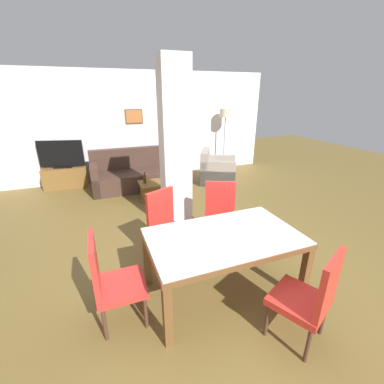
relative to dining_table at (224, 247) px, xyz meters
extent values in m
plane|color=brown|center=(0.00, 0.00, -0.60)|extent=(18.00, 18.00, 0.00)
cube|color=silver|center=(0.00, 4.80, 0.75)|extent=(7.20, 0.06, 2.70)
cube|color=brown|center=(-0.13, 4.76, 1.00)|extent=(0.44, 0.02, 0.36)
cube|color=#B26633|center=(-0.13, 4.74, 1.00)|extent=(0.40, 0.01, 0.32)
cube|color=silver|center=(0.02, 1.75, 0.75)|extent=(0.45, 0.35, 2.70)
cube|color=brown|center=(0.00, -0.46, 0.10)|extent=(1.65, 0.06, 0.06)
cube|color=brown|center=(0.00, 0.46, 0.10)|extent=(1.65, 0.06, 0.06)
cube|color=brown|center=(-0.79, 0.00, 0.10)|extent=(0.06, 0.87, 0.06)
cube|color=brown|center=(0.79, 0.00, 0.10)|extent=(0.06, 0.87, 0.06)
cube|color=silver|center=(0.00, 0.00, 0.14)|extent=(1.63, 0.97, 0.01)
cube|color=brown|center=(-0.77, -0.44, -0.26)|extent=(0.08, 0.08, 0.67)
cube|color=brown|center=(0.77, -0.44, -0.26)|extent=(0.08, 0.08, 0.67)
cube|color=brown|center=(-0.77, 0.44, -0.26)|extent=(0.08, 0.08, 0.67)
cube|color=brown|center=(0.77, 0.44, -0.26)|extent=(0.08, 0.08, 0.67)
cube|color=red|center=(0.37, 0.81, -0.18)|extent=(0.61, 0.61, 0.07)
cube|color=red|center=(0.46, 0.99, 0.12)|extent=(0.42, 0.23, 0.53)
cylinder|color=#4E3022|center=(0.46, 0.55, -0.41)|extent=(0.04, 0.04, 0.38)
cylinder|color=#4E3022|center=(0.12, 0.71, -0.41)|extent=(0.04, 0.04, 0.38)
cylinder|color=#4E3022|center=(0.62, 0.90, -0.41)|extent=(0.04, 0.04, 0.38)
cylinder|color=#4E3022|center=(0.28, 1.06, -0.41)|extent=(0.04, 0.04, 0.38)
cube|color=red|center=(0.37, -0.78, -0.18)|extent=(0.61, 0.61, 0.07)
cube|color=red|center=(0.46, -0.96, 0.12)|extent=(0.42, 0.23, 0.53)
cylinder|color=#4E3022|center=(0.12, -0.69, -0.41)|extent=(0.04, 0.04, 0.38)
cylinder|color=#4E3022|center=(0.46, -0.52, -0.41)|extent=(0.04, 0.04, 0.38)
cylinder|color=#4E3022|center=(0.28, -1.03, -0.41)|extent=(0.04, 0.04, 0.38)
cylinder|color=#4E3022|center=(0.62, -0.86, -0.41)|extent=(0.04, 0.04, 0.38)
cube|color=red|center=(-0.37, 0.79, -0.18)|extent=(0.61, 0.61, 0.07)
cube|color=red|center=(-0.46, 0.97, 0.12)|extent=(0.42, 0.23, 0.53)
cylinder|color=#4E3022|center=(-0.12, 0.70, -0.41)|extent=(0.04, 0.04, 0.38)
cylinder|color=#4E3022|center=(-0.46, 0.54, -0.41)|extent=(0.04, 0.04, 0.38)
cylinder|color=#4E3022|center=(-0.28, 1.04, -0.41)|extent=(0.04, 0.04, 0.38)
cylinder|color=#4E3022|center=(-0.62, 0.88, -0.41)|extent=(0.04, 0.04, 0.38)
cube|color=red|center=(-1.12, 0.00, -0.18)|extent=(0.46, 0.46, 0.07)
cube|color=red|center=(-1.32, 0.00, 0.12)|extent=(0.05, 0.44, 0.53)
cylinder|color=#4E3022|center=(-0.93, 0.19, -0.41)|extent=(0.04, 0.04, 0.38)
cylinder|color=#4E3022|center=(-0.93, -0.19, -0.41)|extent=(0.04, 0.04, 0.38)
cylinder|color=#4E3022|center=(-1.31, 0.19, -0.41)|extent=(0.04, 0.04, 0.38)
cylinder|color=#4E3022|center=(-1.31, -0.19, -0.41)|extent=(0.04, 0.04, 0.38)
cube|color=#422D24|center=(-0.25, 3.88, -0.39)|extent=(2.18, 0.94, 0.42)
cube|color=#422D24|center=(-0.25, 4.26, 0.07)|extent=(2.18, 0.18, 0.49)
cube|color=#422D24|center=(0.76, 3.88, -0.25)|extent=(0.16, 0.94, 0.69)
cube|color=#422D24|center=(-1.26, 3.88, -0.25)|extent=(0.16, 0.94, 0.69)
cube|color=gray|center=(1.71, 3.53, -0.40)|extent=(1.14, 1.14, 0.40)
cube|color=gray|center=(1.41, 3.69, 0.01)|extent=(0.55, 0.82, 0.42)
cube|color=gray|center=(1.87, 3.84, -0.28)|extent=(0.82, 0.53, 0.63)
cube|color=gray|center=(1.54, 3.23, -0.28)|extent=(0.82, 0.53, 0.63)
cube|color=brown|center=(-0.12, 2.98, -0.22)|extent=(0.57, 0.51, 0.04)
cube|color=brown|center=(-0.12, 2.98, -0.42)|extent=(0.49, 0.43, 0.35)
cylinder|color=#4C2D14|center=(-0.28, 3.01, -0.11)|extent=(0.06, 0.06, 0.19)
cylinder|color=#4C2D14|center=(-0.28, 3.01, 0.01)|extent=(0.03, 0.03, 0.07)
cylinder|color=#B7B7BC|center=(-0.28, 3.01, 0.05)|extent=(0.03, 0.03, 0.01)
cube|color=brown|center=(-1.93, 4.52, -0.35)|extent=(0.98, 0.40, 0.50)
cube|color=black|center=(-1.93, 4.52, -0.08)|extent=(0.44, 0.29, 0.03)
cube|color=black|center=(-1.93, 4.52, 0.24)|extent=(0.99, 0.30, 0.62)
cylinder|color=#B7B7BC|center=(2.33, 4.42, -0.59)|extent=(0.30, 0.30, 0.02)
cylinder|color=#B7B7BC|center=(2.33, 4.42, 0.18)|extent=(0.04, 0.04, 1.52)
cylinder|color=beige|center=(2.33, 4.42, 1.05)|extent=(0.34, 0.34, 0.22)
camera|label=1|loc=(-1.19, -2.12, 1.59)|focal=24.00mm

